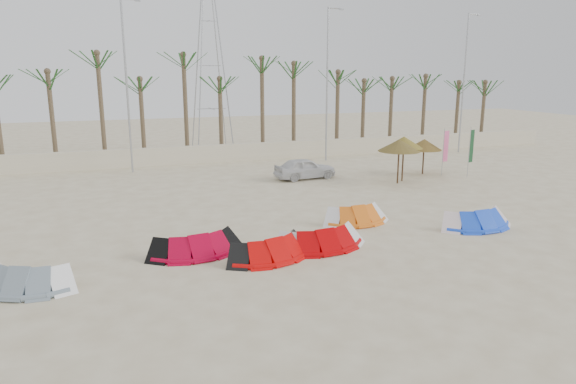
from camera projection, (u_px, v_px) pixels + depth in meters
name	position (u px, v px, depth m)	size (l,w,h in m)	color
ground	(346.00, 266.00, 17.73)	(120.00, 120.00, 0.00)	beige
boundary_wall	(215.00, 154.00, 37.76)	(60.00, 0.30, 1.30)	beige
palm_line	(218.00, 73.00, 38.02)	(52.00, 4.00, 7.70)	brown
lamp_b	(127.00, 84.00, 32.80)	(1.25, 0.14, 11.00)	#A5A8AD
lamp_c	(328.00, 82.00, 37.36)	(1.25, 0.14, 11.00)	#A5A8AD
lamp_d	(464.00, 81.00, 41.27)	(1.25, 0.14, 11.00)	#A5A8AD
pylon	(213.00, 150.00, 43.74)	(3.00, 3.00, 14.00)	#A5A8AD
kite_grey	(25.00, 275.00, 15.90)	(3.50, 2.52, 0.90)	slate
kite_red_left	(195.00, 241.00, 19.00)	(3.65, 1.95, 0.90)	#A90020
kite_red_mid	(268.00, 245.00, 18.57)	(3.62, 2.26, 0.90)	#CE0504
kite_red_right	(318.00, 236.00, 19.68)	(3.70, 1.80, 0.90)	#B50002
kite_orange	(354.00, 213.00, 22.87)	(3.06, 1.60, 0.90)	orange
kite_blue	(473.00, 217.00, 22.21)	(3.41, 1.59, 0.90)	blue
parasol_left	(404.00, 142.00, 30.91)	(2.30, 2.30, 2.74)	#4C331E
parasol_mid	(399.00, 145.00, 30.29)	(2.52, 2.52, 2.64)	#4C331E
parasol_right	(424.00, 144.00, 33.18)	(2.28, 2.28, 2.30)	#4C331E
flag_pink	(446.00, 148.00, 32.76)	(0.45, 0.09, 3.03)	#A5A8AD
flag_green	(472.00, 148.00, 32.20)	(0.44, 0.15, 3.17)	#A5A8AD
car	(305.00, 168.00, 31.99)	(1.55, 3.86, 1.31)	silver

